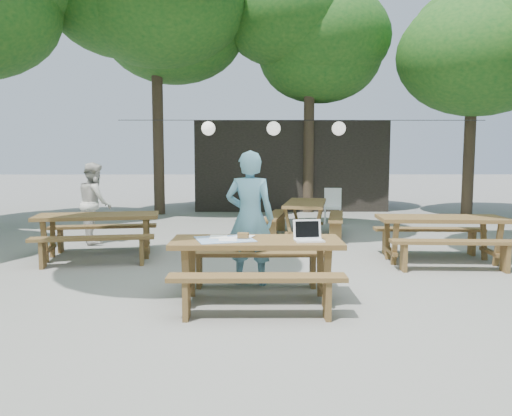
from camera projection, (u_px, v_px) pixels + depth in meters
The scene contains 12 objects.
ground at pixel (307, 289), 6.50m from camera, with size 80.00×80.00×0.00m, color slate.
pavilion at pixel (289, 166), 16.79m from camera, with size 6.00×3.00×2.80m, color black.
main_picnic_table at pixel (256, 269), 5.93m from camera, with size 2.00×1.58×0.75m.
picnic_table_nw at pixel (98, 236), 8.45m from camera, with size 2.13×1.87×0.75m.
picnic_table_ne at pixel (441, 239), 8.10m from camera, with size 2.04×1.68×0.75m.
picnic_table_far_e at pixel (305, 219), 10.72m from camera, with size 1.89×2.15×0.75m.
woman at pixel (250, 218), 6.70m from camera, with size 0.66×0.43×1.80m, color #73B7D2.
second_person at pixel (95, 203), 9.90m from camera, with size 0.78×0.61×1.60m, color silver.
plastic_chair at pixel (332, 213), 12.83m from camera, with size 0.51×0.51×0.90m.
laptop at pixel (308, 235), 5.81m from camera, with size 0.36×0.29×0.24m.
tabletop_clutter at pixel (228, 238), 5.90m from camera, with size 0.78×0.71×0.08m.
paper_lanterns at pixel (274, 128), 12.21m from camera, with size 9.00×0.34×0.38m.
Camera 1 is at (-0.71, -6.34, 1.74)m, focal length 35.00 mm.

